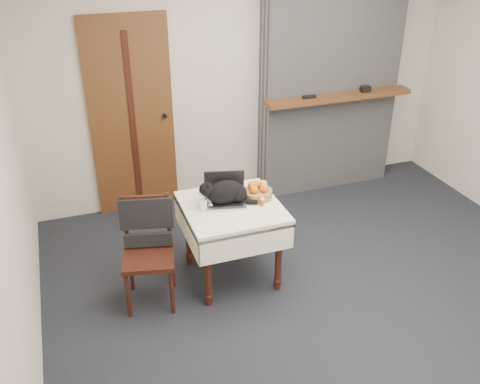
% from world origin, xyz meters
% --- Properties ---
extents(ground, '(4.50, 4.50, 0.00)m').
position_xyz_m(ground, '(0.00, 0.00, 0.00)').
color(ground, black).
rests_on(ground, ground).
extents(room_shell, '(4.52, 4.01, 2.61)m').
position_xyz_m(room_shell, '(0.00, 0.46, 1.76)').
color(room_shell, beige).
rests_on(room_shell, ground).
extents(door, '(0.82, 0.10, 2.00)m').
position_xyz_m(door, '(-1.20, 1.97, 1.00)').
color(door, brown).
rests_on(door, ground).
extents(chimney, '(1.62, 0.48, 2.60)m').
position_xyz_m(chimney, '(0.90, 1.85, 1.30)').
color(chimney, gray).
rests_on(chimney, ground).
extents(side_table, '(0.78, 0.78, 0.70)m').
position_xyz_m(side_table, '(-0.66, 0.49, 0.59)').
color(side_table, '#38180F').
rests_on(side_table, ground).
extents(laptop, '(0.39, 0.36, 0.25)m').
position_xyz_m(laptop, '(-0.69, 0.58, 0.76)').
color(laptop, '#B7B7BC').
rests_on(laptop, side_table).
extents(cat, '(0.47, 0.23, 0.23)m').
position_xyz_m(cat, '(-0.69, 0.54, 0.80)').
color(cat, black).
rests_on(cat, side_table).
extents(cream_jar, '(0.06, 0.06, 0.07)m').
position_xyz_m(cream_jar, '(-0.90, 0.50, 0.74)').
color(cream_jar, white).
rests_on(cream_jar, side_table).
extents(pill_bottle, '(0.03, 0.03, 0.07)m').
position_xyz_m(pill_bottle, '(-0.43, 0.40, 0.74)').
color(pill_bottle, '#A33914').
rests_on(pill_bottle, side_table).
extents(fruit_basket, '(0.24, 0.24, 0.14)m').
position_xyz_m(fruit_basket, '(-0.41, 0.55, 0.75)').
color(fruit_basket, olive).
rests_on(fruit_basket, side_table).
extents(desk_clutter, '(0.11, 0.08, 0.01)m').
position_xyz_m(desk_clutter, '(-0.44, 0.57, 0.70)').
color(desk_clutter, black).
rests_on(desk_clutter, side_table).
extents(chair, '(0.48, 0.47, 0.89)m').
position_xyz_m(chair, '(-1.36, 0.48, 0.57)').
color(chair, '#38180F').
rests_on(chair, ground).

